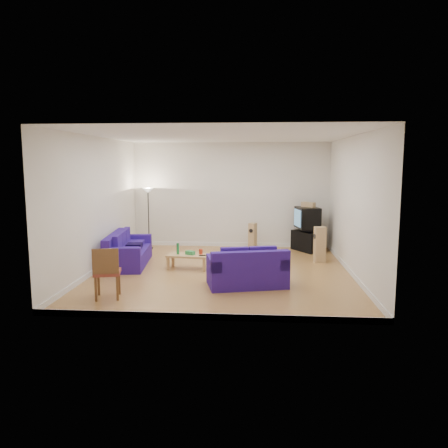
# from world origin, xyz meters

# --- Properties ---
(room) EXTENTS (6.01, 6.51, 3.21)m
(room) POSITION_xyz_m (0.00, 0.00, 1.54)
(room) COLOR brown
(room) RESTS_ON ground
(sofa_three_seat) EXTENTS (1.12, 2.17, 0.80)m
(sofa_three_seat) POSITION_xyz_m (-2.51, 0.57, 0.30)
(sofa_three_seat) COLOR navy
(sofa_three_seat) RESTS_ON ground
(sofa_loveseat) EXTENTS (1.79, 1.26, 0.81)m
(sofa_loveseat) POSITION_xyz_m (0.61, -1.18, 0.31)
(sofa_loveseat) COLOR navy
(sofa_loveseat) RESTS_ON ground
(coffee_table) EXTENTS (1.06, 0.62, 0.36)m
(coffee_table) POSITION_xyz_m (-0.87, 0.22, 0.31)
(coffee_table) COLOR tan
(coffee_table) RESTS_ON ground
(bottle) EXTENTS (0.09, 0.09, 0.27)m
(bottle) POSITION_xyz_m (-1.12, 0.24, 0.50)
(bottle) COLOR #197233
(bottle) RESTS_ON coffee_table
(tissue_box) EXTENTS (0.25, 0.21, 0.09)m
(tissue_box) POSITION_xyz_m (-0.81, 0.20, 0.41)
(tissue_box) COLOR green
(tissue_box) RESTS_ON coffee_table
(red_canister) EXTENTS (0.10, 0.10, 0.13)m
(red_canister) POSITION_xyz_m (-0.56, 0.29, 0.43)
(red_canister) COLOR red
(red_canister) RESTS_ON coffee_table
(remote) EXTENTS (0.17, 0.10, 0.02)m
(remote) POSITION_xyz_m (-0.50, 0.09, 0.37)
(remote) COLOR black
(remote) RESTS_ON coffee_table
(tv_stand) EXTENTS (0.96, 1.09, 0.59)m
(tv_stand) POSITION_xyz_m (2.31, 2.70, 0.29)
(tv_stand) COLOR black
(tv_stand) RESTS_ON ground
(av_receiver) EXTENTS (0.55, 0.56, 0.10)m
(av_receiver) POSITION_xyz_m (2.37, 2.67, 0.64)
(av_receiver) COLOR black
(av_receiver) RESTS_ON tv_stand
(television) EXTENTS (0.72, 0.89, 0.61)m
(television) POSITION_xyz_m (2.27, 2.64, 0.99)
(television) COLOR black
(television) RESTS_ON av_receiver
(centre_speaker) EXTENTS (0.41, 0.39, 0.14)m
(centre_speaker) POSITION_xyz_m (2.31, 2.74, 1.37)
(centre_speaker) COLOR tan
(centre_speaker) RESTS_ON television
(speaker_left) EXTENTS (0.27, 0.29, 0.81)m
(speaker_left) POSITION_xyz_m (0.69, 2.70, 0.41)
(speaker_left) COLOR tan
(speaker_left) RESTS_ON ground
(speaker_right) EXTENTS (0.32, 0.26, 0.93)m
(speaker_right) POSITION_xyz_m (2.45, 1.23, 0.47)
(speaker_right) COLOR tan
(speaker_right) RESTS_ON ground
(floor_lamp) EXTENTS (0.31, 0.31, 1.84)m
(floor_lamp) POSITION_xyz_m (-2.45, 2.70, 1.52)
(floor_lamp) COLOR black
(floor_lamp) RESTS_ON ground
(dining_chair) EXTENTS (0.58, 0.58, 1.01)m
(dining_chair) POSITION_xyz_m (-2.04, -2.25, 0.56)
(dining_chair) COLOR brown
(dining_chair) RESTS_ON ground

